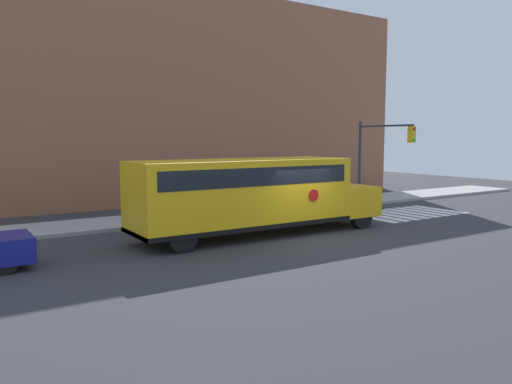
# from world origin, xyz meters

# --- Properties ---
(ground_plane) EXTENTS (60.00, 60.00, 0.00)m
(ground_plane) POSITION_xyz_m (0.00, 0.00, 0.00)
(ground_plane) COLOR #333335
(sidewalk_strip) EXTENTS (44.00, 3.00, 0.15)m
(sidewalk_strip) POSITION_xyz_m (0.00, 6.50, 0.07)
(sidewalk_strip) COLOR #9E9E99
(sidewalk_strip) RESTS_ON ground
(building_backdrop) EXTENTS (32.00, 4.00, 11.89)m
(building_backdrop) POSITION_xyz_m (0.00, 13.00, 5.94)
(building_backdrop) COLOR #935B42
(building_backdrop) RESTS_ON ground
(crosswalk_stripes) EXTENTS (5.40, 3.20, 0.01)m
(crosswalk_stripes) POSITION_xyz_m (7.85, 2.00, 0.00)
(crosswalk_stripes) COLOR white
(crosswalk_stripes) RESTS_ON ground
(school_bus) EXTENTS (10.07, 2.57, 2.86)m
(school_bus) POSITION_xyz_m (-1.42, 1.40, 1.65)
(school_bus) COLOR yellow
(school_bus) RESTS_ON ground
(stop_sign) EXTENTS (0.69, 0.10, 2.61)m
(stop_sign) POSITION_xyz_m (6.89, 5.92, 1.72)
(stop_sign) COLOR #38383A
(stop_sign) RESTS_ON ground
(traffic_light) EXTENTS (0.28, 3.71, 4.51)m
(traffic_light) POSITION_xyz_m (8.41, 4.44, 3.05)
(traffic_light) COLOR #38383A
(traffic_light) RESTS_ON ground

